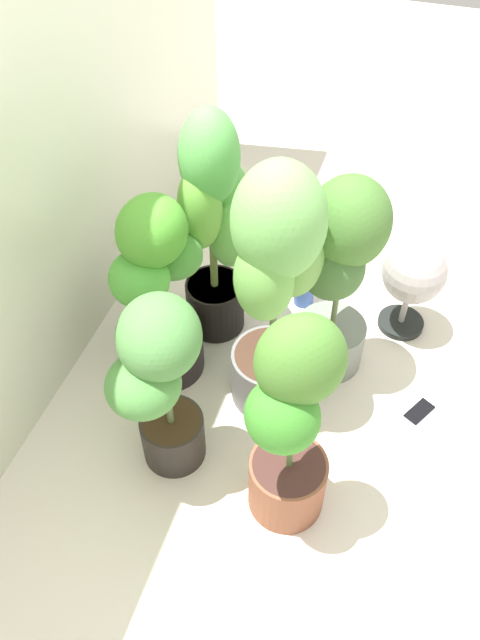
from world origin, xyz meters
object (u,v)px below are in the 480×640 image
at_px(potted_plant_back_right, 215,220).
at_px(floor_fan, 414,275).
at_px(potted_plant_front_right, 339,270).
at_px(nutrient_bottle, 305,283).
at_px(potted_plant_back_center, 159,289).
at_px(potted_plant_back_left, 160,380).
at_px(potted_plant_center, 276,282).
at_px(potted_plant_front_left, 290,428).
at_px(cell_phone, 419,412).

height_order(potted_plant_back_right, floor_fan, potted_plant_back_right).
relative_size(potted_plant_front_right, nutrient_bottle, 3.58).
bearing_deg(potted_plant_back_center, floor_fan, -59.16).
height_order(potted_plant_back_left, potted_plant_center, potted_plant_center).
relative_size(potted_plant_center, potted_plant_back_center, 1.27).
xyz_separation_m(potted_plant_back_left, potted_plant_front_left, (-0.05, -0.40, 0.01)).
distance_m(potted_plant_center, cell_phone, 0.76).
height_order(cell_phone, nutrient_bottle, nutrient_bottle).
bearing_deg(potted_plant_back_center, potted_plant_center, -89.76).
bearing_deg(nutrient_bottle, potted_plant_back_left, 163.97).
xyz_separation_m(cell_phone, nutrient_bottle, (0.41, 0.53, 0.10)).
distance_m(potted_plant_front_left, potted_plant_back_right, 0.82).
bearing_deg(floor_fan, potted_plant_front_left, -162.08).
distance_m(potted_plant_front_right, potted_plant_back_right, 0.46).
xyz_separation_m(potted_plant_back_center, potted_plant_back_right, (0.27, -0.10, 0.11)).
distance_m(potted_plant_back_left, floor_fan, 1.07).
relative_size(potted_plant_back_right, cell_phone, 5.82).
xyz_separation_m(cell_phone, floor_fan, (0.41, 0.12, 0.26)).
relative_size(potted_plant_back_left, cell_phone, 4.37).
bearing_deg(potted_plant_front_right, potted_plant_back_center, 109.82).
bearing_deg(potted_plant_front_left, cell_phone, -37.36).
distance_m(potted_plant_back_center, potted_plant_back_right, 0.31).
distance_m(potted_plant_back_left, potted_plant_back_center, 0.40).
distance_m(potted_plant_back_right, cell_phone, 0.99).
bearing_deg(potted_plant_back_left, potted_plant_back_center, 23.53).
bearing_deg(floor_fan, cell_phone, -129.65).
distance_m(potted_plant_back_left, potted_plant_back_right, 0.64).
relative_size(potted_plant_back_center, potted_plant_back_right, 0.82).
bearing_deg(floor_fan, potted_plant_front_right, 171.88).
distance_m(potted_plant_front_left, floor_fan, 0.94).
height_order(potted_plant_center, nutrient_bottle, potted_plant_center).
relative_size(potted_plant_back_center, cell_phone, 4.77).
bearing_deg(cell_phone, potted_plant_back_left, -120.45).
xyz_separation_m(potted_plant_back_center, cell_phone, (0.07, -0.93, -0.39)).
bearing_deg(cell_phone, nutrient_bottle, 171.98).
bearing_deg(potted_plant_back_center, cell_phone, -85.50).
bearing_deg(potted_plant_back_center, potted_plant_front_right, -70.18).
relative_size(potted_plant_center, cell_phone, 6.04).
xyz_separation_m(potted_plant_center, potted_plant_back_center, (-0.00, 0.40, -0.15)).
bearing_deg(potted_plant_front_left, potted_plant_back_right, 33.77).
bearing_deg(nutrient_bottle, potted_plant_back_center, 140.44).
relative_size(potted_plant_front_left, cell_phone, 5.17).
bearing_deg(potted_plant_back_left, potted_plant_back_right, 4.86).
bearing_deg(cell_phone, potted_plant_center, -142.26).
xyz_separation_m(potted_plant_front_right, floor_fan, (0.28, -0.25, -0.20)).
xyz_separation_m(potted_plant_center, potted_plant_back_right, (0.27, 0.29, -0.04)).
height_order(potted_plant_front_left, nutrient_bottle, potted_plant_front_left).
relative_size(potted_plant_front_left, nutrient_bottle, 3.66).
relative_size(potted_plant_front_right, cell_phone, 5.05).
distance_m(potted_plant_back_left, potted_plant_front_right, 0.69).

